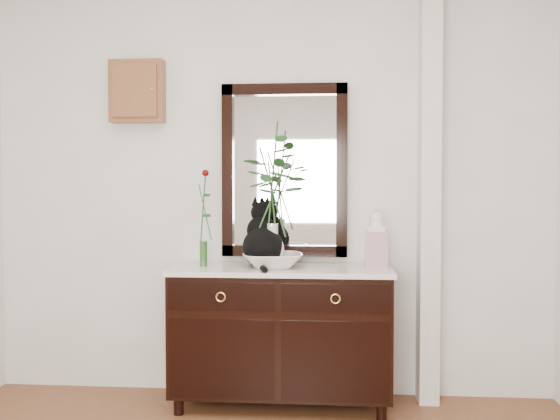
# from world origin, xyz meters

# --- Properties ---
(wall_back) EXTENTS (3.60, 0.04, 2.70)m
(wall_back) POSITION_xyz_m (0.00, 1.98, 1.35)
(wall_back) COLOR silver
(wall_back) RESTS_ON ground
(pilaster) EXTENTS (0.12, 0.20, 2.70)m
(pilaster) POSITION_xyz_m (1.00, 1.90, 1.35)
(pilaster) COLOR silver
(pilaster) RESTS_ON ground
(sideboard) EXTENTS (1.33, 0.52, 0.82)m
(sideboard) POSITION_xyz_m (0.10, 1.73, 0.47)
(sideboard) COLOR black
(sideboard) RESTS_ON ground
(wall_mirror) EXTENTS (0.80, 0.06, 1.10)m
(wall_mirror) POSITION_xyz_m (0.10, 1.97, 1.44)
(wall_mirror) COLOR black
(wall_mirror) RESTS_ON wall_back
(key_cabinet) EXTENTS (0.35, 0.10, 0.40)m
(key_cabinet) POSITION_xyz_m (-0.85, 1.94, 1.95)
(key_cabinet) COLOR brown
(key_cabinet) RESTS_ON wall_back
(cat) EXTENTS (0.36, 0.41, 0.40)m
(cat) POSITION_xyz_m (-0.01, 1.72, 1.05)
(cat) COLOR black
(cat) RESTS_ON sideboard
(lotus_bowl) EXTENTS (0.41, 0.41, 0.09)m
(lotus_bowl) POSITION_xyz_m (0.05, 1.69, 0.89)
(lotus_bowl) COLOR silver
(lotus_bowl) RESTS_ON sideboard
(vase_branches) EXTENTS (0.46, 0.46, 0.86)m
(vase_branches) POSITION_xyz_m (0.05, 1.69, 1.30)
(vase_branches) COLOR silver
(vase_branches) RESTS_ON lotus_bowl
(bud_vase_rose) EXTENTS (0.08, 0.08, 0.60)m
(bud_vase_rose) POSITION_xyz_m (-0.38, 1.73, 1.15)
(bud_vase_rose) COLOR #2B5B26
(bud_vase_rose) RESTS_ON sideboard
(ginger_jar) EXTENTS (0.13, 0.13, 0.35)m
(ginger_jar) POSITION_xyz_m (0.67, 1.76, 1.02)
(ginger_jar) COLOR white
(ginger_jar) RESTS_ON sideboard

